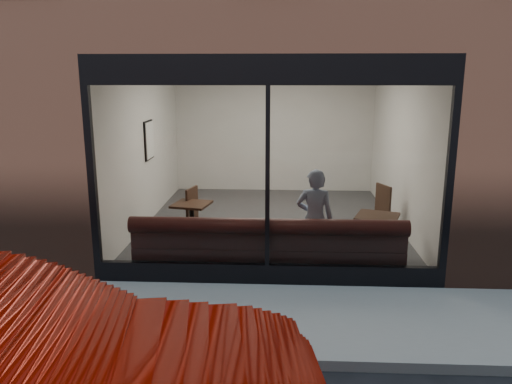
{
  "coord_description": "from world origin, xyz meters",
  "views": [
    {
      "loc": [
        0.18,
        -4.64,
        2.94
      ],
      "look_at": [
        -0.18,
        2.4,
        1.27
      ],
      "focal_mm": 35.0,
      "sensor_mm": 36.0,
      "label": 1
    }
  ],
  "objects_px": {
    "cafe_table_left": "(192,204)",
    "cafe_table_right": "(377,217)",
    "cafe_chair_left": "(183,225)",
    "cafe_chair_right": "(373,223)",
    "person": "(315,219)",
    "banquette": "(268,259)"
  },
  "relations": [
    {
      "from": "cafe_table_left",
      "to": "cafe_table_right",
      "type": "xyz_separation_m",
      "value": [
        3.09,
        -0.62,
        0.0
      ]
    },
    {
      "from": "cafe_table_left",
      "to": "cafe_chair_left",
      "type": "bearing_deg",
      "value": 120.2
    },
    {
      "from": "cafe_chair_left",
      "to": "cafe_chair_right",
      "type": "xyz_separation_m",
      "value": [
        3.52,
        0.3,
        0.0
      ]
    },
    {
      "from": "cafe_chair_right",
      "to": "person",
      "type": "bearing_deg",
      "value": 31.24
    },
    {
      "from": "banquette",
      "to": "cafe_table_right",
      "type": "relative_size",
      "value": 6.3
    },
    {
      "from": "cafe_table_left",
      "to": "banquette",
      "type": "bearing_deg",
      "value": -42.04
    },
    {
      "from": "cafe_table_right",
      "to": "cafe_chair_right",
      "type": "relative_size",
      "value": 1.38
    },
    {
      "from": "person",
      "to": "cafe_chair_left",
      "type": "height_order",
      "value": "person"
    },
    {
      "from": "cafe_table_left",
      "to": "cafe_chair_left",
      "type": "xyz_separation_m",
      "value": [
        -0.24,
        0.42,
        -0.5
      ]
    },
    {
      "from": "cafe_table_left",
      "to": "cafe_table_right",
      "type": "height_order",
      "value": "cafe_table_right"
    },
    {
      "from": "person",
      "to": "cafe_table_left",
      "type": "relative_size",
      "value": 2.62
    },
    {
      "from": "person",
      "to": "cafe_table_left",
      "type": "bearing_deg",
      "value": -17.92
    },
    {
      "from": "cafe_chair_left",
      "to": "banquette",
      "type": "bearing_deg",
      "value": 148.57
    },
    {
      "from": "cafe_table_right",
      "to": "cafe_table_left",
      "type": "bearing_deg",
      "value": 168.64
    },
    {
      "from": "cafe_table_right",
      "to": "cafe_chair_left",
      "type": "relative_size",
      "value": 1.39
    },
    {
      "from": "cafe_chair_left",
      "to": "person",
      "type": "bearing_deg",
      "value": 163.64
    },
    {
      "from": "banquette",
      "to": "cafe_table_right",
      "type": "distance_m",
      "value": 1.9
    },
    {
      "from": "cafe_table_right",
      "to": "cafe_chair_left",
      "type": "distance_m",
      "value": 3.52
    },
    {
      "from": "person",
      "to": "cafe_chair_right",
      "type": "relative_size",
      "value": 3.41
    },
    {
      "from": "cafe_table_right",
      "to": "cafe_chair_right",
      "type": "xyz_separation_m",
      "value": [
        0.2,
        1.33,
        -0.5
      ]
    },
    {
      "from": "banquette",
      "to": "cafe_chair_right",
      "type": "distance_m",
      "value": 2.73
    },
    {
      "from": "banquette",
      "to": "cafe_table_left",
      "type": "relative_size",
      "value": 6.7
    }
  ]
}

